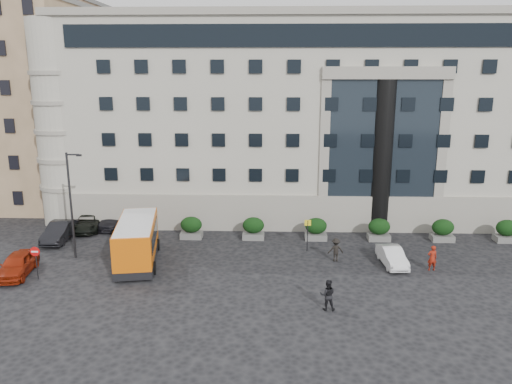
% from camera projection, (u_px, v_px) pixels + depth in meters
% --- Properties ---
extents(ground, '(120.00, 120.00, 0.00)m').
position_uv_depth(ground, '(232.00, 276.00, 34.19)').
color(ground, black).
rests_on(ground, ground).
extents(civic_building, '(44.00, 24.00, 18.00)m').
position_uv_depth(civic_building, '(303.00, 115.00, 53.20)').
color(civic_building, '#A5A192').
rests_on(civic_building, ground).
extents(entrance_column, '(1.80, 1.80, 13.00)m').
position_uv_depth(entrance_column, '(382.00, 158.00, 42.24)').
color(entrance_column, black).
rests_on(entrance_column, ground).
extents(apartment_near, '(14.00, 14.00, 20.00)m').
position_uv_depth(apartment_near, '(17.00, 107.00, 52.01)').
color(apartment_near, '#84694C').
rests_on(apartment_near, ground).
extents(apartment_far, '(13.00, 13.00, 22.00)m').
position_uv_depth(apartment_far, '(59.00, 90.00, 69.34)').
color(apartment_far, brown).
rests_on(apartment_far, ground).
extents(hedge_a, '(1.80, 1.26, 1.84)m').
position_uv_depth(hedge_a, '(191.00, 227.00, 41.67)').
color(hedge_a, '#535350').
rests_on(hedge_a, ground).
extents(hedge_b, '(1.80, 1.26, 1.84)m').
position_uv_depth(hedge_b, '(253.00, 228.00, 41.50)').
color(hedge_b, '#535350').
rests_on(hedge_b, ground).
extents(hedge_c, '(1.80, 1.26, 1.84)m').
position_uv_depth(hedge_c, '(316.00, 229.00, 41.33)').
color(hedge_c, '#535350').
rests_on(hedge_c, ground).
extents(hedge_d, '(1.80, 1.26, 1.84)m').
position_uv_depth(hedge_d, '(379.00, 229.00, 41.16)').
color(hedge_d, '#535350').
rests_on(hedge_d, ground).
extents(hedge_e, '(1.80, 1.26, 1.84)m').
position_uv_depth(hedge_e, '(443.00, 230.00, 40.99)').
color(hedge_e, '#535350').
rests_on(hedge_e, ground).
extents(hedge_f, '(1.80, 1.26, 1.84)m').
position_uv_depth(hedge_f, '(507.00, 231.00, 40.82)').
color(hedge_f, '#535350').
rests_on(hedge_f, ground).
extents(street_lamp, '(1.16, 0.18, 8.00)m').
position_uv_depth(street_lamp, '(72.00, 202.00, 36.46)').
color(street_lamp, '#262628').
rests_on(street_lamp, ground).
extents(bus_stop_sign, '(0.50, 0.08, 2.52)m').
position_uv_depth(bus_stop_sign, '(308.00, 230.00, 38.45)').
color(bus_stop_sign, '#262628').
rests_on(bus_stop_sign, ground).
extents(no_entry_sign, '(0.64, 0.16, 2.32)m').
position_uv_depth(no_entry_sign, '(36.00, 256.00, 33.22)').
color(no_entry_sign, '#262628').
rests_on(no_entry_sign, ground).
extents(minibus, '(3.82, 7.85, 3.14)m').
position_uv_depth(minibus, '(137.00, 240.00, 36.19)').
color(minibus, '#CF5809').
rests_on(minibus, ground).
extents(red_truck, '(3.54, 6.16, 3.13)m').
position_uv_depth(red_truck, '(94.00, 201.00, 47.50)').
color(red_truck, '#991E0B').
rests_on(red_truck, ground).
extents(parked_car_a, '(2.34, 4.71, 1.54)m').
position_uv_depth(parked_car_a, '(17.00, 264.00, 34.16)').
color(parked_car_a, maroon).
rests_on(parked_car_a, ground).
extents(parked_car_b, '(1.84, 4.79, 1.56)m').
position_uv_depth(parked_car_b, '(60.00, 231.00, 41.07)').
color(parked_car_b, black).
rests_on(parked_car_b, ground).
extents(parked_car_c, '(2.04, 4.85, 1.40)m').
position_uv_depth(parked_car_c, '(114.00, 219.00, 44.80)').
color(parked_car_c, black).
rests_on(parked_car_c, ground).
extents(parked_car_d, '(2.91, 5.16, 1.36)m').
position_uv_depth(parked_car_d, '(88.00, 222.00, 43.88)').
color(parked_car_d, black).
rests_on(parked_car_d, ground).
extents(white_taxi, '(1.70, 4.07, 1.31)m').
position_uv_depth(white_taxi, '(392.00, 256.00, 35.95)').
color(white_taxi, silver).
rests_on(white_taxi, ground).
extents(pedestrian_a, '(0.71, 0.50, 1.84)m').
position_uv_depth(pedestrian_a, '(432.00, 258.00, 34.92)').
color(pedestrian_a, maroon).
rests_on(pedestrian_a, ground).
extents(pedestrian_b, '(0.94, 0.74, 1.88)m').
position_uv_depth(pedestrian_b, '(328.00, 295.00, 29.16)').
color(pedestrian_b, black).
rests_on(pedestrian_b, ground).
extents(pedestrian_c, '(1.19, 0.75, 1.76)m').
position_uv_depth(pedestrian_c, '(336.00, 250.00, 36.63)').
color(pedestrian_c, black).
rests_on(pedestrian_c, ground).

